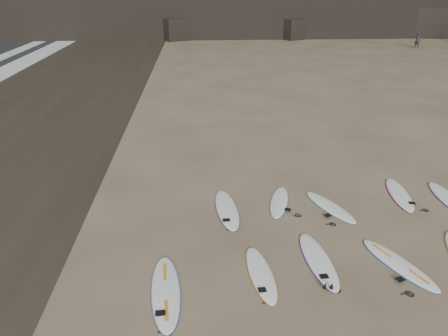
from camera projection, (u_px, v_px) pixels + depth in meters
The scene contains 10 objects.
ground at pixel (334, 260), 11.42m from camera, with size 240.00×240.00×0.00m, color #897559.
surfboard_0 at pixel (166, 291), 10.23m from camera, with size 0.67×2.77×0.10m, color white.
surfboard_1 at pixel (261, 274), 10.84m from camera, with size 0.56×2.34×0.08m, color white.
surfboard_2 at pixel (318, 260), 11.35m from camera, with size 0.62×2.58×0.09m, color white.
surfboard_3 at pixel (399, 264), 11.20m from camera, with size 0.60×2.51×0.09m, color white.
surfboard_5 at pixel (227, 209), 13.86m from camera, with size 0.64×2.68×0.10m, color white.
surfboard_6 at pixel (279, 202), 14.33m from camera, with size 0.54×2.25×0.08m, color white.
surfboard_7 at pixel (330, 207), 14.01m from camera, with size 0.57×2.38×0.09m, color white.
surfboard_8 at pixel (400, 194), 14.81m from camera, with size 0.61×2.53×0.09m, color white.
person_a at pixel (417, 40), 45.81m from camera, with size 0.57×0.38×1.57m, color black.
Camera 1 is at (-3.47, -9.29, 6.79)m, focal length 35.00 mm.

